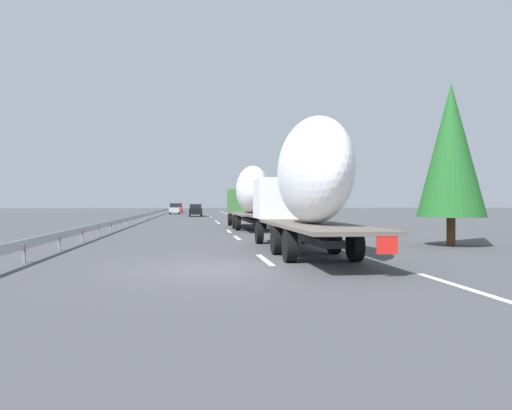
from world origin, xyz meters
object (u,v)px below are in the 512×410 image
(truck_lead, at_px, (250,194))
(car_silver_hatch, at_px, (175,209))
(car_black_suv, at_px, (196,210))
(truck_trailing, at_px, (305,182))
(road_sign, at_px, (254,201))
(car_red_compact, at_px, (178,208))

(truck_lead, relative_size, car_silver_hatch, 3.38)
(truck_lead, height_order, car_black_suv, truck_lead)
(truck_trailing, height_order, road_sign, truck_trailing)
(truck_lead, bearing_deg, car_black_suv, 6.46)
(truck_trailing, xyz_separation_m, car_black_suv, (51.95, 3.86, -1.82))
(car_black_suv, height_order, car_silver_hatch, car_silver_hatch)
(car_black_suv, relative_size, car_silver_hatch, 1.15)
(car_black_suv, relative_size, car_red_compact, 1.11)
(truck_lead, xyz_separation_m, car_black_suv, (34.10, 3.86, -1.68))
(car_silver_hatch, distance_m, road_sign, 28.46)
(road_sign, bearing_deg, car_silver_hatch, 21.69)
(truck_trailing, bearing_deg, road_sign, -4.40)
(car_red_compact, relative_size, car_silver_hatch, 1.04)
(car_red_compact, height_order, car_silver_hatch, car_red_compact)
(truck_lead, height_order, car_red_compact, truck_lead)
(truck_lead, height_order, road_sign, truck_lead)
(car_red_compact, bearing_deg, car_black_suv, -173.61)
(car_red_compact, xyz_separation_m, road_sign, (-42.40, -10.41, 1.19))
(truck_lead, relative_size, road_sign, 4.48)
(truck_trailing, xyz_separation_m, car_red_compact, (82.72, 7.31, -1.78))
(truck_lead, xyz_separation_m, road_sign, (22.48, -3.10, -0.45))
(car_black_suv, distance_m, road_sign, 13.61)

